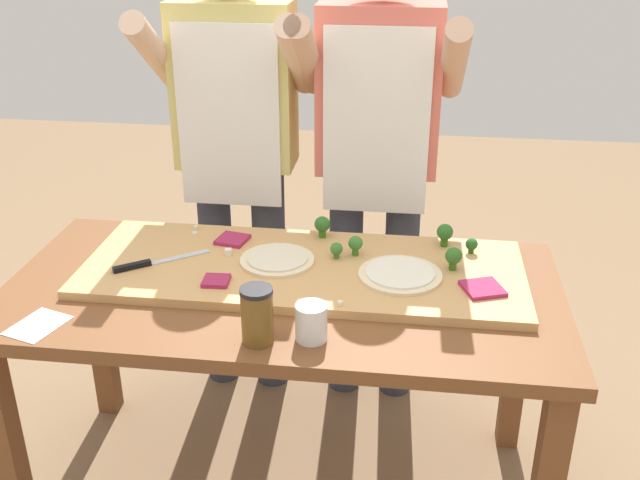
# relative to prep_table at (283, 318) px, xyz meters

# --- Properties ---
(prep_table) EXTENTS (1.58, 0.77, 0.75)m
(prep_table) POSITION_rel_prep_table_xyz_m (0.00, 0.00, 0.00)
(prep_table) COLOR brown
(prep_table) RESTS_ON ground
(cutting_board) EXTENTS (1.28, 0.49, 0.03)m
(cutting_board) POSITION_rel_prep_table_xyz_m (0.05, 0.09, 0.12)
(cutting_board) COLOR tan
(cutting_board) RESTS_ON prep_table
(chefs_knife) EXTENTS (0.25, 0.19, 0.02)m
(chefs_knife) POSITION_rel_prep_table_xyz_m (-0.40, 0.03, 0.14)
(chefs_knife) COLOR #B7BABF
(chefs_knife) RESTS_ON cutting_board
(pizza_whole_cheese_artichoke) EXTENTS (0.22, 0.22, 0.02)m
(pizza_whole_cheese_artichoke) POSITION_rel_prep_table_xyz_m (-0.03, 0.10, 0.14)
(pizza_whole_cheese_artichoke) COLOR beige
(pizza_whole_cheese_artichoke) RESTS_ON cutting_board
(pizza_whole_white_garlic) EXTENTS (0.24, 0.24, 0.02)m
(pizza_whole_white_garlic) POSITION_rel_prep_table_xyz_m (0.33, 0.05, 0.14)
(pizza_whole_white_garlic) COLOR beige
(pizza_whole_white_garlic) RESTS_ON cutting_board
(pizza_slice_far_left) EXTENTS (0.08, 0.08, 0.01)m
(pizza_slice_far_left) POSITION_rel_prep_table_xyz_m (-0.18, -0.05, 0.14)
(pizza_slice_far_left) COLOR #9E234C
(pizza_slice_far_left) RESTS_ON cutting_board
(pizza_slice_near_left) EXTENTS (0.11, 0.11, 0.01)m
(pizza_slice_near_left) POSITION_rel_prep_table_xyz_m (-0.20, 0.22, 0.14)
(pizza_slice_near_left) COLOR #9E234C
(pizza_slice_near_left) RESTS_ON cutting_board
(pizza_slice_center) EXTENTS (0.13, 0.13, 0.01)m
(pizza_slice_center) POSITION_rel_prep_table_xyz_m (0.56, -0.00, 0.14)
(pizza_slice_center) COLOR #9E234C
(pizza_slice_center) RESTS_ON cutting_board
(broccoli_floret_front_right) EXTENTS (0.05, 0.05, 0.07)m
(broccoli_floret_front_right) POSITION_rel_prep_table_xyz_m (0.48, 0.12, 0.17)
(broccoli_floret_front_right) COLOR #366618
(broccoli_floret_front_right) RESTS_ON cutting_board
(broccoli_floret_front_left) EXTENTS (0.04, 0.04, 0.05)m
(broccoli_floret_front_left) POSITION_rel_prep_table_xyz_m (0.14, 0.15, 0.16)
(broccoli_floret_front_left) COLOR #3F7220
(broccoli_floret_front_left) RESTS_ON cutting_board
(broccoli_floret_front_mid) EXTENTS (0.04, 0.04, 0.05)m
(broccoli_floret_front_mid) POSITION_rel_prep_table_xyz_m (0.54, 0.23, 0.16)
(broccoli_floret_front_mid) COLOR #2C5915
(broccoli_floret_front_mid) RESTS_ON cutting_board
(broccoli_floret_center_left) EXTENTS (0.05, 0.05, 0.07)m
(broccoli_floret_center_left) POSITION_rel_prep_table_xyz_m (0.08, 0.29, 0.17)
(broccoli_floret_center_left) COLOR #366618
(broccoli_floret_center_left) RESTS_ON cutting_board
(broccoli_floret_back_mid) EXTENTS (0.04, 0.04, 0.06)m
(broccoli_floret_back_mid) POSITION_rel_prep_table_xyz_m (0.19, 0.17, 0.17)
(broccoli_floret_back_mid) COLOR #3F7220
(broccoli_floret_back_mid) RESTS_ON cutting_board
(broccoli_floret_back_right) EXTENTS (0.05, 0.05, 0.07)m
(broccoli_floret_back_right) POSITION_rel_prep_table_xyz_m (0.46, 0.27, 0.17)
(broccoli_floret_back_right) COLOR #366618
(broccoli_floret_back_right) RESTS_ON cutting_board
(cheese_crumble_a) EXTENTS (0.01, 0.01, 0.01)m
(cheese_crumble_a) POSITION_rel_prep_table_xyz_m (-0.33, 0.29, 0.14)
(cheese_crumble_a) COLOR silver
(cheese_crumble_a) RESTS_ON cutting_board
(cheese_crumble_b) EXTENTS (0.02, 0.02, 0.02)m
(cheese_crumble_b) POSITION_rel_prep_table_xyz_m (-0.19, 0.12, 0.14)
(cheese_crumble_b) COLOR white
(cheese_crumble_b) RESTS_ON cutting_board
(cheese_crumble_c) EXTENTS (0.02, 0.02, 0.01)m
(cheese_crumble_c) POSITION_rel_prep_table_xyz_m (-0.32, 0.24, 0.14)
(cheese_crumble_c) COLOR silver
(cheese_crumble_c) RESTS_ON cutting_board
(cheese_crumble_d) EXTENTS (0.01, 0.01, 0.01)m
(cheese_crumble_d) POSITION_rel_prep_table_xyz_m (0.18, -0.13, 0.14)
(cheese_crumble_d) COLOR silver
(cheese_crumble_d) RESTS_ON cutting_board
(flour_cup) EXTENTS (0.08, 0.08, 0.10)m
(flour_cup) POSITION_rel_prep_table_xyz_m (0.12, -0.26, 0.15)
(flour_cup) COLOR white
(flour_cup) RESTS_ON prep_table
(sauce_jar) EXTENTS (0.08, 0.08, 0.15)m
(sauce_jar) POSITION_rel_prep_table_xyz_m (-0.01, -0.29, 0.18)
(sauce_jar) COLOR brown
(sauce_jar) RESTS_ON prep_table
(recipe_note) EXTENTS (0.15, 0.17, 0.00)m
(recipe_note) POSITION_rel_prep_table_xyz_m (-0.59, -0.29, 0.10)
(recipe_note) COLOR white
(recipe_note) RESTS_ON prep_table
(cook_left) EXTENTS (0.54, 0.39, 1.67)m
(cook_left) POSITION_rel_prep_table_xyz_m (-0.26, 0.58, 0.35)
(cook_left) COLOR #333847
(cook_left) RESTS_ON ground
(cook_right) EXTENTS (0.54, 0.39, 1.67)m
(cook_right) POSITION_rel_prep_table_xyz_m (0.23, 0.58, 0.35)
(cook_right) COLOR #333847
(cook_right) RESTS_ON ground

